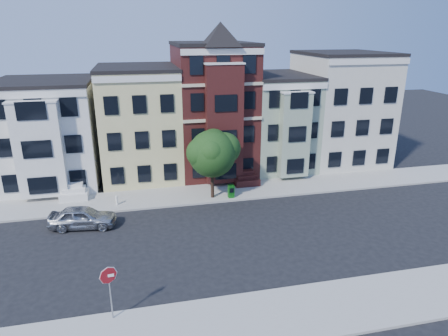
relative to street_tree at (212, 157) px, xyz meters
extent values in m
plane|color=black|center=(1.59, -6.96, -3.67)|extent=(120.00, 120.00, 0.00)
cube|color=#9E9B93|center=(1.59, 1.04, -3.59)|extent=(60.00, 4.00, 0.15)
cube|color=#9E9B93|center=(1.59, -14.96, -3.59)|extent=(60.00, 4.00, 0.15)
cube|color=white|center=(-13.41, 7.54, 0.83)|extent=(8.00, 9.00, 9.00)
cube|color=beige|center=(-5.41, 7.54, 1.33)|extent=(7.00, 9.00, 10.00)
cube|color=#391311|center=(1.59, 7.54, 2.33)|extent=(7.00, 9.00, 12.00)
cube|color=#8EA085|center=(8.09, 7.54, 0.83)|extent=(6.00, 9.00, 9.00)
cube|color=beige|center=(15.09, 7.54, 1.83)|extent=(8.00, 9.00, 11.00)
imported|color=#A3A5AB|center=(-9.97, -2.94, -2.88)|extent=(4.82, 2.44, 1.57)
cube|color=#0E5912|center=(1.49, -0.37, -2.98)|extent=(0.50, 0.45, 1.08)
cylinder|color=white|center=(-7.73, 0.23, -3.21)|extent=(0.26, 0.26, 0.62)
camera|label=1|loc=(-5.85, -30.07, 9.64)|focal=32.00mm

